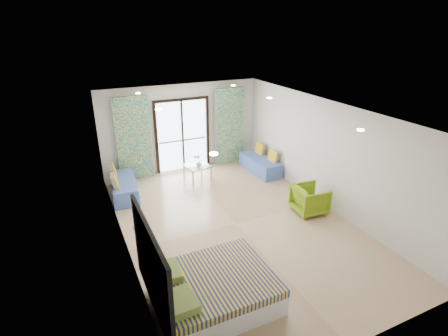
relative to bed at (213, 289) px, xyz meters
name	(u,v)px	position (x,y,z in m)	size (l,w,h in m)	color
floor	(236,223)	(1.48, 2.08, -0.28)	(5.00, 7.50, 0.01)	#9C7E5D
ceiling	(237,111)	(1.48, 2.08, 2.42)	(5.00, 7.50, 0.01)	silver
wall_back	(182,128)	(1.48, 5.83, 1.07)	(5.00, 0.01, 2.70)	silver
wall_front	(365,274)	(1.48, -1.67, 1.07)	(5.00, 0.01, 2.70)	silver
wall_left	(121,193)	(-1.02, 2.08, 1.07)	(0.01, 7.50, 2.70)	silver
wall_right	(326,154)	(3.98, 2.08, 1.07)	(0.01, 7.50, 2.70)	silver
balcony_door	(182,131)	(1.48, 5.80, 0.98)	(1.76, 0.08, 2.28)	black
balcony_rail	(183,140)	(1.48, 5.81, 0.67)	(1.52, 0.03, 0.04)	#595451
curtain_left	(133,139)	(-0.07, 5.65, 0.97)	(1.00, 0.10, 2.50)	white
curtain_right	(229,126)	(3.03, 5.65, 0.97)	(1.00, 0.10, 2.50)	white
downlight_a	(214,154)	(0.08, 0.08, 2.39)	(0.12, 0.12, 0.02)	#FFE0B2
downlight_b	(361,130)	(2.88, 0.08, 2.39)	(0.12, 0.12, 0.02)	#FFE0B2
downlight_c	(158,109)	(0.08, 3.08, 2.39)	(0.12, 0.12, 0.02)	#FFE0B2
downlight_d	(269,98)	(2.88, 3.08, 2.39)	(0.12, 0.12, 0.02)	#FFE0B2
downlight_e	(138,93)	(0.08, 5.08, 2.39)	(0.12, 0.12, 0.02)	#FFE0B2
downlight_f	(233,85)	(2.88, 5.08, 2.39)	(0.12, 0.12, 0.02)	#FFE0B2
headboard	(151,269)	(-0.98, 0.00, 0.77)	(0.06, 2.10, 1.50)	black
switch_plate	(133,227)	(-0.99, 1.25, 0.77)	(0.02, 0.10, 0.10)	silver
bed	(213,289)	(0.00, 0.00, 0.00)	(1.93, 1.58, 0.67)	silver
daybed_left	(124,187)	(-0.64, 4.67, -0.03)	(0.80, 1.70, 0.81)	#435CA1
daybed_right	(261,164)	(3.59, 4.52, -0.03)	(0.69, 1.64, 0.80)	#435CA1
coffee_table	(197,167)	(1.56, 4.81, 0.13)	(0.77, 0.77, 0.80)	silver
vase	(198,163)	(1.58, 4.74, 0.26)	(0.16, 0.17, 0.16)	white
armchair	(310,198)	(3.39, 1.80, 0.11)	(0.75, 0.70, 0.77)	#729413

